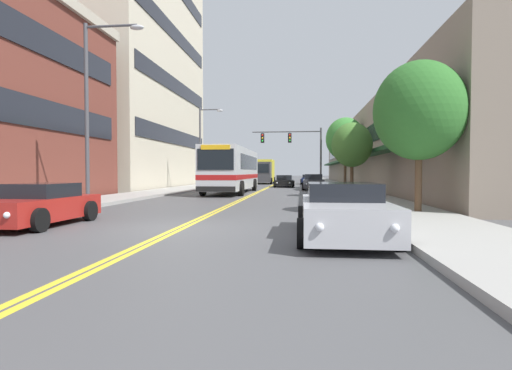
% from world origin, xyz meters
% --- Properties ---
extents(ground_plane, '(240.00, 240.00, 0.00)m').
position_xyz_m(ground_plane, '(0.00, 37.00, 0.00)').
color(ground_plane, '#4C4C4F').
extents(sidewalk_left, '(3.09, 106.00, 0.16)m').
position_xyz_m(sidewalk_left, '(-7.05, 37.00, 0.08)').
color(sidewalk_left, '#9E9B96').
rests_on(sidewalk_left, ground_plane).
extents(sidewalk_right, '(3.09, 106.00, 0.16)m').
position_xyz_m(sidewalk_right, '(7.05, 37.00, 0.08)').
color(sidewalk_right, '#9E9B96').
rests_on(sidewalk_right, ground_plane).
extents(centre_line, '(0.34, 106.00, 0.01)m').
position_xyz_m(centre_line, '(0.00, 37.00, 0.00)').
color(centre_line, yellow).
rests_on(centre_line, ground_plane).
extents(office_tower_left, '(12.08, 21.40, 29.72)m').
position_xyz_m(office_tower_left, '(-14.83, 27.26, 14.86)').
color(office_tower_left, beige).
rests_on(office_tower_left, ground_plane).
extents(storefront_row_right, '(9.10, 68.00, 7.36)m').
position_xyz_m(storefront_row_right, '(12.82, 37.00, 3.68)').
color(storefront_row_right, gray).
rests_on(storefront_row_right, ground_plane).
extents(city_bus, '(2.85, 12.00, 3.26)m').
position_xyz_m(city_bus, '(-1.82, 18.96, 1.84)').
color(city_bus, silver).
rests_on(city_bus, ground_plane).
extents(car_red_parked_left_near, '(1.97, 4.14, 1.23)m').
position_xyz_m(car_red_parked_left_near, '(-4.27, 0.03, 0.58)').
color(car_red_parked_left_near, maroon).
rests_on(car_red_parked_left_near, ground_plane).
extents(car_beige_parked_left_mid, '(2.04, 4.45, 1.39)m').
position_xyz_m(car_beige_parked_left_mid, '(-4.32, 32.05, 0.64)').
color(car_beige_parked_left_mid, '#BCAD89').
rests_on(car_beige_parked_left_mid, ground_plane).
extents(car_silver_parked_right_foreground, '(2.15, 4.89, 1.30)m').
position_xyz_m(car_silver_parked_right_foreground, '(4.34, -1.14, 0.62)').
color(car_silver_parked_right_foreground, '#B7B7BC').
rests_on(car_silver_parked_right_foreground, ground_plane).
extents(car_dark_grey_parked_right_mid, '(1.99, 4.22, 1.37)m').
position_xyz_m(car_dark_grey_parked_right_mid, '(4.38, 24.39, 0.64)').
color(car_dark_grey_parked_right_mid, '#38383D').
rests_on(car_dark_grey_parked_right_mid, ground_plane).
extents(car_navy_parked_right_far, '(2.15, 4.65, 1.24)m').
position_xyz_m(car_navy_parked_right_far, '(4.30, 40.78, 0.59)').
color(car_navy_parked_right_far, '#19234C').
rests_on(car_navy_parked_right_far, ground_plane).
extents(car_black_moving_lead, '(2.06, 4.75, 1.23)m').
position_xyz_m(car_black_moving_lead, '(1.58, 30.89, 0.57)').
color(car_black_moving_lead, black).
rests_on(car_black_moving_lead, ground_plane).
extents(box_truck, '(2.75, 7.36, 3.20)m').
position_xyz_m(box_truck, '(-1.68, 42.19, 1.66)').
color(box_truck, '#38383D').
rests_on(box_truck, ground_plane).
extents(traffic_signal_mast, '(6.73, 0.38, 5.82)m').
position_xyz_m(traffic_signal_mast, '(2.80, 28.07, 4.18)').
color(traffic_signal_mast, '#47474C').
rests_on(traffic_signal_mast, ground_plane).
extents(street_lamp_left_near, '(2.52, 0.28, 7.54)m').
position_xyz_m(street_lamp_left_near, '(-4.93, 4.53, 4.54)').
color(street_lamp_left_near, '#47474C').
rests_on(street_lamp_left_near, ground_plane).
extents(street_lamp_left_far, '(2.09, 0.28, 7.04)m').
position_xyz_m(street_lamp_left_far, '(-5.00, 22.70, 4.22)').
color(street_lamp_left_far, '#47474C').
rests_on(street_lamp_left_far, ground_plane).
extents(street_tree_right_near, '(3.20, 3.20, 5.34)m').
position_xyz_m(street_tree_right_near, '(7.51, 4.02, 3.74)').
color(street_tree_right_near, brown).
rests_on(street_tree_right_near, sidewalk_right).
extents(street_tree_right_mid, '(2.50, 2.50, 4.46)m').
position_xyz_m(street_tree_right_mid, '(6.45, 14.42, 3.23)').
color(street_tree_right_mid, brown).
rests_on(street_tree_right_mid, sidewalk_right).
extents(street_tree_right_far, '(3.57, 3.57, 6.43)m').
position_xyz_m(street_tree_right_far, '(7.37, 26.82, 4.61)').
color(street_tree_right_far, brown).
rests_on(street_tree_right_far, sidewalk_right).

